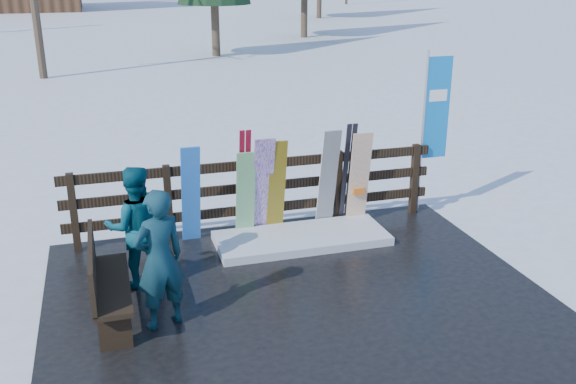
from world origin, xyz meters
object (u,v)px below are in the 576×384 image
object	(u,v)px
snowboard_1	(245,195)
snowboard_5	(359,179)
snowboard_4	(328,179)
person_back	(136,227)
person_front	(159,260)
rental_flag	(434,114)
bench	(104,280)
snowboard_2	(277,187)
snowboard_3	(263,187)
snowboard_0	(191,195)

from	to	relation	value
snowboard_1	snowboard_5	xyz separation A→B (m)	(1.77, -0.00, 0.07)
snowboard_4	person_back	size ratio (longest dim) A/B	1.04
snowboard_4	person_front	world-z (taller)	person_front
rental_flag	person_front	distance (m)	5.17
snowboard_5	person_back	bearing A→B (deg)	-163.24
bench	snowboard_5	world-z (taller)	snowboard_5
snowboard_2	snowboard_5	distance (m)	1.30
snowboard_1	snowboard_4	size ratio (longest dim) A/B	0.85
person_back	snowboard_3	bearing A→B (deg)	-152.06
snowboard_0	snowboard_3	distance (m)	1.05
snowboard_0	person_front	xyz separation A→B (m)	(-0.64, -2.10, 0.05)
snowboard_0	snowboard_2	xyz separation A→B (m)	(1.26, 0.00, -0.01)
snowboard_0	rental_flag	bearing A→B (deg)	3.98
snowboard_2	rental_flag	size ratio (longest dim) A/B	0.58
snowboard_1	rental_flag	xyz separation A→B (m)	(3.10, 0.27, 0.93)
person_front	person_back	size ratio (longest dim) A/B	1.04
bench	person_back	size ratio (longest dim) A/B	0.97
snowboard_0	snowboard_2	world-z (taller)	snowboard_0
snowboard_3	rental_flag	distance (m)	2.97
person_front	person_back	xyz separation A→B (m)	(-0.18, 1.08, -0.03)
snowboard_3	snowboard_4	distance (m)	1.01
snowboard_1	snowboard_4	distance (m)	1.27
snowboard_1	person_back	size ratio (longest dim) A/B	0.88
snowboard_0	snowboard_4	size ratio (longest dim) A/B	0.96
rental_flag	person_front	world-z (taller)	rental_flag
snowboard_0	snowboard_2	distance (m)	1.26
snowboard_3	person_back	world-z (taller)	person_back
person_front	person_back	bearing A→B (deg)	-101.32
snowboard_5	person_front	size ratio (longest dim) A/B	0.93
person_back	person_front	bearing A→B (deg)	98.92
snowboard_3	person_front	distance (m)	2.70
rental_flag	snowboard_4	bearing A→B (deg)	-171.61
person_front	rental_flag	bearing A→B (deg)	-173.18
snowboard_1	snowboard_4	xyz separation A→B (m)	(1.26, 0.00, 0.12)
snowboard_1	snowboard_4	bearing A→B (deg)	0.00
snowboard_4	rental_flag	distance (m)	2.02
snowboard_0	person_front	size ratio (longest dim) A/B	0.96
bench	snowboard_0	xyz separation A→B (m)	(1.25, 1.84, 0.24)
snowboard_1	person_front	bearing A→B (deg)	-124.26
bench	snowboard_4	world-z (taller)	snowboard_4
snowboard_0	rental_flag	size ratio (longest dim) A/B	0.60
rental_flag	snowboard_0	bearing A→B (deg)	-176.02
snowboard_0	snowboard_1	world-z (taller)	snowboard_0
snowboard_5	rental_flag	bearing A→B (deg)	11.47
bench	person_front	size ratio (longest dim) A/B	0.93
snowboard_4	person_back	xyz separation A→B (m)	(-2.88, -1.02, -0.01)
snowboard_2	person_front	world-z (taller)	person_front
snowboard_3	snowboard_5	size ratio (longest dim) A/B	1.05
snowboard_4	person_front	xyz separation A→B (m)	(-2.70, -2.10, 0.02)
snowboard_5	rental_flag	size ratio (longest dim) A/B	0.58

